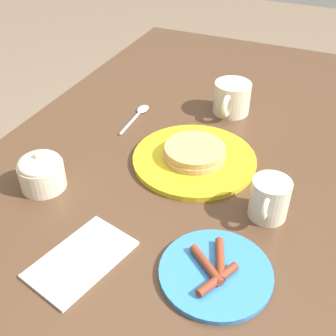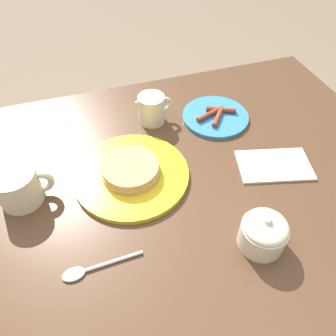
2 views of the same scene
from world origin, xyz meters
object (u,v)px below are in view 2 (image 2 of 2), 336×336
coffee_mug (19,187)px  sugar_bowl (264,232)px  pancake_plate (131,173)px  creamer_pitcher (151,108)px  spoon (88,270)px  side_plate_bacon (215,116)px  napkin (274,165)px

coffee_mug → sugar_bowl: (0.44, -0.26, -0.00)m
pancake_plate → creamer_pitcher: 0.21m
coffee_mug → spoon: size_ratio=0.79×
side_plate_bacon → coffee_mug: size_ratio=1.50×
creamer_pitcher → sugar_bowl: size_ratio=1.19×
side_plate_bacon → creamer_pitcher: bearing=165.8°
pancake_plate → sugar_bowl: sugar_bowl is taller
pancake_plate → side_plate_bacon: 0.31m
creamer_pitcher → spoon: creamer_pitcher is taller
pancake_plate → sugar_bowl: (0.20, -0.25, 0.02)m
creamer_pitcher → sugar_bowl: (0.10, -0.43, -0.00)m
napkin → spoon: spoon is taller
pancake_plate → side_plate_bacon: (0.27, 0.14, -0.01)m
coffee_mug → napkin: bearing=-8.1°
spoon → pancake_plate: bearing=57.0°
coffee_mug → side_plate_bacon: bearing=14.3°
side_plate_bacon → creamer_pitcher: (-0.17, 0.04, 0.03)m
coffee_mug → sugar_bowl: sugar_bowl is taller
sugar_bowl → creamer_pitcher: bearing=102.8°
pancake_plate → coffee_mug: size_ratio=2.19×
side_plate_bacon → coffee_mug: 0.53m
side_plate_bacon → sugar_bowl: (-0.07, -0.39, 0.03)m
side_plate_bacon → creamer_pitcher: creamer_pitcher is taller
side_plate_bacon → napkin: size_ratio=0.95×
spoon → creamer_pitcher: bearing=58.8°
coffee_mug → napkin: coffee_mug is taller
creamer_pitcher → coffee_mug: bearing=-152.9°
side_plate_bacon → sugar_bowl: size_ratio=2.03×
napkin → pancake_plate: bearing=167.7°
napkin → coffee_mug: bearing=171.9°
spoon → sugar_bowl: bearing=-7.8°
pancake_plate → spoon: 0.24m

